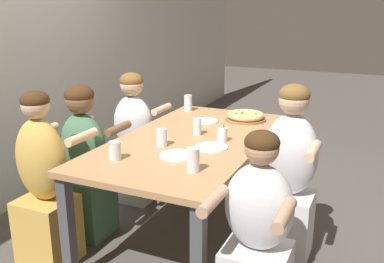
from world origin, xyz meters
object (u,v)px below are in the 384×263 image
object	(u,v)px
empty_plate_a	(211,147)
drinking_glass_d	(193,160)
drinking_glass_c	(162,139)
empty_plate_b	(206,121)
diner_far_midleft	(85,167)
diner_far_left	(45,189)
drinking_glass_e	(197,127)
pizza_board_main	(245,116)
drinking_glass_b	(188,104)
diner_far_midright	(134,143)
drinking_glass_a	(115,152)
diner_near_center	(288,181)
diner_near_left	(257,243)
empty_plate_c	(178,155)
cocktail_glass_blue	(222,135)

from	to	relation	value
empty_plate_a	drinking_glass_d	size ratio (longest dim) A/B	1.55
drinking_glass_c	empty_plate_b	bearing A→B (deg)	-2.33
diner_far_midleft	empty_plate_a	bearing A→B (deg)	11.37
drinking_glass_c	drinking_glass_d	world-z (taller)	drinking_glass_d
diner_far_left	drinking_glass_e	bearing A→B (deg)	49.86
pizza_board_main	drinking_glass_b	world-z (taller)	drinking_glass_b
pizza_board_main	drinking_glass_e	size ratio (longest dim) A/B	2.69
drinking_glass_d	diner_far_midleft	world-z (taller)	diner_far_midleft
drinking_glass_c	diner_far_midright	world-z (taller)	diner_far_midright
drinking_glass_a	empty_plate_b	bearing A→B (deg)	-8.70
diner_far_left	empty_plate_a	bearing A→B (deg)	33.07
drinking_glass_a	drinking_glass_d	xyz separation A→B (m)	(0.02, -0.52, 0.02)
drinking_glass_d	diner_near_center	distance (m)	0.77
diner_far_left	diner_far_midleft	size ratio (longest dim) A/B	1.03
diner_far_left	diner_far_midleft	xyz separation A→B (m)	(0.42, 0.00, 0.00)
drinking_glass_b	diner_far_left	bearing A→B (deg)	167.40
drinking_glass_c	diner_far_left	xyz separation A→B (m)	(-0.51, 0.60, -0.28)
drinking_glass_b	diner_near_center	bearing A→B (deg)	-125.05
drinking_glass_d	diner_far_midleft	size ratio (longest dim) A/B	0.12
empty_plate_b	drinking_glass_c	size ratio (longest dim) A/B	1.74
drinking_glass_a	diner_near_left	world-z (taller)	diner_near_left
empty_plate_a	diner_near_center	bearing A→B (deg)	-75.79
drinking_glass_a	diner_near_center	world-z (taller)	diner_near_center
drinking_glass_d	drinking_glass_e	xyz separation A→B (m)	(0.68, 0.28, -0.02)
empty_plate_c	diner_far_midleft	xyz separation A→B (m)	(0.06, 0.79, -0.23)
drinking_glass_a	drinking_glass_e	bearing A→B (deg)	-19.48
empty_plate_b	cocktail_glass_blue	distance (m)	0.55
drinking_glass_b	diner_far_midleft	distance (m)	1.17
empty_plate_a	empty_plate_b	bearing A→B (deg)	25.85
diner_near_left	cocktail_glass_blue	bearing A→B (deg)	-57.70
drinking_glass_e	drinking_glass_b	bearing A→B (deg)	29.97
drinking_glass_c	pizza_board_main	bearing A→B (deg)	-19.41
drinking_glass_d	diner_far_midleft	bearing A→B (deg)	75.67
empty_plate_b	drinking_glass_a	distance (m)	1.09
empty_plate_c	diner_near_left	distance (m)	0.79
cocktail_glass_blue	diner_far_left	size ratio (longest dim) A/B	0.10
drinking_glass_b	diner_near_center	size ratio (longest dim) A/B	0.12
drinking_glass_d	empty_plate_c	bearing A→B (deg)	45.21
empty_plate_b	diner_far_midleft	xyz separation A→B (m)	(-0.80, 0.63, -0.23)
empty_plate_c	diner_far_left	distance (m)	0.90
drinking_glass_b	empty_plate_c	bearing A→B (deg)	-158.17
cocktail_glass_blue	diner_near_left	size ratio (longest dim) A/B	0.11
diner_far_left	diner_near_center	distance (m)	1.61
empty_plate_b	empty_plate_c	size ratio (longest dim) A/B	0.91
diner_far_midleft	cocktail_glass_blue	bearing A→B (deg)	20.68
empty_plate_b	diner_near_left	distance (m)	1.49
drinking_glass_a	diner_far_midleft	size ratio (longest dim) A/B	0.10
empty_plate_b	diner_far_left	size ratio (longest dim) A/B	0.17
drinking_glass_a	drinking_glass_e	distance (m)	0.74
drinking_glass_d	drinking_glass_e	distance (m)	0.74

